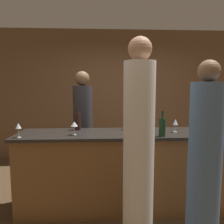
{
  "coord_description": "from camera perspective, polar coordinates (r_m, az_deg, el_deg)",
  "views": [
    {
      "loc": [
        -0.43,
        -2.7,
        1.57
      ],
      "look_at": [
        -0.28,
        0.1,
        1.25
      ],
      "focal_mm": 35.0,
      "sensor_mm": 36.0,
      "label": 1
    }
  ],
  "objects": [
    {
      "name": "guest_1",
      "position": [
        2.26,
        22.99,
        -12.57
      ],
      "size": [
        0.3,
        0.3,
        1.81
      ],
      "color": "#4C6B93",
      "rests_on": "ground_plane"
    },
    {
      "name": "bartender",
      "position": [
        3.45,
        -7.59,
        -5.4
      ],
      "size": [
        0.3,
        0.3,
        1.81
      ],
      "rotation": [
        0.0,
        0.0,
        3.14
      ],
      "color": "#2D2D33",
      "rests_on": "ground_plane"
    },
    {
      "name": "wine_glass_2",
      "position": [
        2.64,
        -9.83,
        -3.2
      ],
      "size": [
        0.08,
        0.08,
        0.16
      ],
      "color": "silver",
      "rests_on": "bar_counter"
    },
    {
      "name": "ice_bucket",
      "position": [
        2.96,
        5.53,
        -2.63
      ],
      "size": [
        0.16,
        0.16,
        0.2
      ],
      "color": "silver",
      "rests_on": "bar_counter"
    },
    {
      "name": "ground_plane",
      "position": [
        3.15,
        5.71,
        -23.39
      ],
      "size": [
        14.0,
        14.0,
        0.0
      ],
      "primitive_type": "plane",
      "color": "#4C3823"
    },
    {
      "name": "wine_bottle_2",
      "position": [
        2.61,
        12.99,
        -3.76
      ],
      "size": [
        0.08,
        0.08,
        0.3
      ],
      "color": "black",
      "rests_on": "bar_counter"
    },
    {
      "name": "bar_counter",
      "position": [
        2.94,
        5.83,
        -14.86
      ],
      "size": [
        2.95,
        0.66,
        1.0
      ],
      "color": "brown",
      "rests_on": "ground_plane"
    },
    {
      "name": "wine_glass_3",
      "position": [
        2.66,
        9.86,
        -3.28
      ],
      "size": [
        0.08,
        0.08,
        0.16
      ],
      "color": "silver",
      "rests_on": "bar_counter"
    },
    {
      "name": "wine_glass_6",
      "position": [
        2.68,
        -23.27,
        -3.47
      ],
      "size": [
        0.07,
        0.07,
        0.17
      ],
      "color": "silver",
      "rests_on": "bar_counter"
    },
    {
      "name": "wine_bottle_1",
      "position": [
        2.96,
        -8.95,
        -2.4
      ],
      "size": [
        0.08,
        0.08,
        0.29
      ],
      "color": "black",
      "rests_on": "bar_counter"
    },
    {
      "name": "guest_0",
      "position": [
        2.15,
        6.96,
        -9.81
      ],
      "size": [
        0.3,
        0.3,
        2.03
      ],
      "color": "silver",
      "rests_on": "ground_plane"
    },
    {
      "name": "wine_glass_4",
      "position": [
        2.89,
        16.22,
        -2.66
      ],
      "size": [
        0.06,
        0.06,
        0.16
      ],
      "color": "silver",
      "rests_on": "bar_counter"
    },
    {
      "name": "wine_bottle_0",
      "position": [
        2.89,
        8.83,
        -2.64
      ],
      "size": [
        0.08,
        0.08,
        0.3
      ],
      "color": "black",
      "rests_on": "bar_counter"
    },
    {
      "name": "wine_glass_5",
      "position": [
        2.85,
        27.22,
        -3.01
      ],
      "size": [
        0.07,
        0.07,
        0.18
      ],
      "color": "silver",
      "rests_on": "bar_counter"
    },
    {
      "name": "back_wall",
      "position": [
        4.85,
        2.11,
        4.49
      ],
      "size": [
        8.0,
        0.08,
        2.8
      ],
      "color": "brown",
      "rests_on": "ground_plane"
    }
  ]
}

